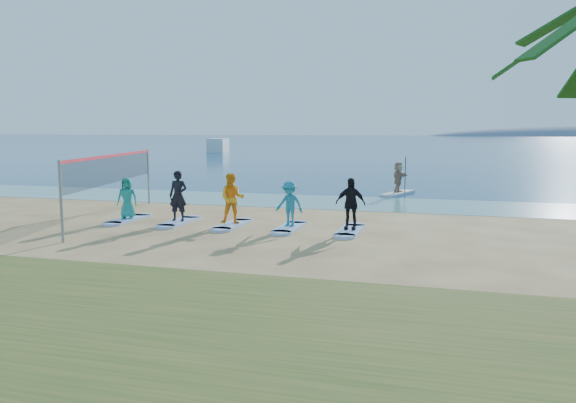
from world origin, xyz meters
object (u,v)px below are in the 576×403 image
(volleyball_net, at_px, (113,169))
(surfboard_0, at_px, (128,219))
(student_0, at_px, (127,198))
(surfboard_2, at_px, (233,225))
(surfboard_3, at_px, (289,228))
(paddleboarder, at_px, (398,177))
(boat_offshore_a, at_px, (218,152))
(student_4, at_px, (350,204))
(student_2, at_px, (232,198))
(student_3, at_px, (290,204))
(surfboard_1, at_px, (179,222))
(paddleboard, at_px, (398,193))
(surfboard_4, at_px, (350,231))
(student_1, at_px, (178,196))

(volleyball_net, distance_m, surfboard_0, 2.00)
(student_0, height_order, surfboard_2, student_0)
(surfboard_0, distance_m, surfboard_3, 6.33)
(surfboard_0, relative_size, surfboard_2, 1.00)
(paddleboarder, relative_size, surfboard_2, 0.72)
(surfboard_2, bearing_deg, boat_offshore_a, 113.60)
(surfboard_2, relative_size, surfboard_3, 1.00)
(volleyball_net, relative_size, surfboard_2, 4.02)
(surfboard_2, xyz_separation_m, student_4, (4.22, 0.00, 0.91))
(student_2, xyz_separation_m, student_3, (2.11, 0.00, -0.12))
(surfboard_0, relative_size, student_2, 1.23)
(surfboard_1, xyz_separation_m, surfboard_2, (2.11, 0.00, 0.00))
(surfboard_1, distance_m, surfboard_3, 4.22)
(paddleboard, relative_size, surfboard_0, 1.36)
(paddleboard, xyz_separation_m, student_3, (-2.66, -11.54, 0.81))
(surfboard_0, xyz_separation_m, student_2, (4.22, 0.00, 0.94))
(volleyball_net, bearing_deg, surfboard_0, -17.15)
(volleyball_net, relative_size, surfboard_0, 4.02)
(paddleboard, xyz_separation_m, student_2, (-4.77, -11.54, 0.92))
(surfboard_0, bearing_deg, paddleboard, 52.10)
(student_2, height_order, surfboard_3, student_2)
(boat_offshore_a, bearing_deg, surfboard_4, -77.92)
(volleyball_net, relative_size, surfboard_4, 4.02)
(surfboard_2, relative_size, student_4, 1.27)
(paddleboarder, bearing_deg, surfboard_3, -174.90)
(boat_offshore_a, distance_m, student_2, 66.41)
(paddleboard, relative_size, surfboard_4, 1.36)
(student_1, xyz_separation_m, surfboard_4, (6.33, 0.00, -0.96))
(student_3, bearing_deg, surfboard_4, 12.10)
(volleyball_net, bearing_deg, student_3, -1.77)
(surfboard_1, distance_m, surfboard_2, 2.11)
(paddleboard, xyz_separation_m, surfboard_4, (-0.55, -11.54, -0.01))
(boat_offshore_a, xyz_separation_m, student_0, (22.37, -60.85, 0.86))
(student_3, height_order, surfboard_4, student_3)
(paddleboard, relative_size, student_0, 1.94)
(student_1, bearing_deg, student_0, 175.97)
(surfboard_3, bearing_deg, student_2, 180.00)
(surfboard_1, bearing_deg, volleyball_net, 175.59)
(boat_offshore_a, relative_size, surfboard_3, 3.39)
(student_4, bearing_deg, surfboard_2, -176.34)
(student_1, bearing_deg, paddleboarder, 55.19)
(student_0, xyz_separation_m, surfboard_1, (2.11, 0.00, -0.82))
(paddleboard, distance_m, student_2, 12.52)
(surfboard_0, relative_size, surfboard_3, 1.00)
(student_3, bearing_deg, paddleboarder, 89.13)
(volleyball_net, relative_size, paddleboarder, 5.56)
(student_1, bearing_deg, surfboard_3, -4.03)
(volleyball_net, relative_size, student_2, 4.94)
(student_0, height_order, student_1, student_1)
(paddleboard, distance_m, boat_offshore_a, 58.43)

